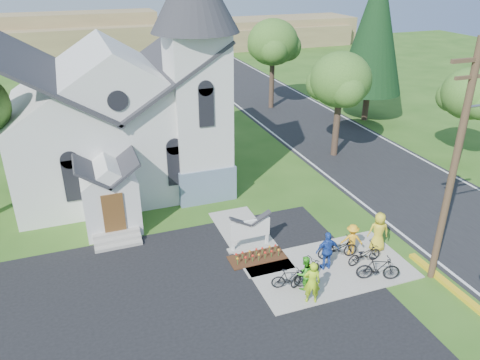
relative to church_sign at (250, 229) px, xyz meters
name	(u,v)px	position (x,y,z in m)	size (l,w,h in m)	color
ground	(304,282)	(1.20, -3.20, -1.03)	(120.00, 120.00, 0.00)	#2B5518
road	(331,138)	(11.20, 11.80, -1.02)	(8.00, 90.00, 0.02)	black
sidewalk	(329,268)	(2.70, -2.70, -1.00)	(7.00, 4.00, 0.05)	gray
church	(120,98)	(-4.28, 9.28, 4.22)	(12.35, 12.00, 13.00)	silver
church_sign	(250,229)	(0.00, 0.00, 0.00)	(2.20, 0.40, 1.70)	gray
flower_bed	(257,258)	(0.00, -0.90, -0.99)	(2.60, 1.10, 0.07)	#361F0E
utility_pole	(457,160)	(6.56, -4.70, 4.38)	(3.45, 0.28, 10.00)	#412F20
tree_road_near	(341,80)	(9.70, 8.80, 4.18)	(4.00, 4.00, 7.05)	#38271E
tree_road_mid	(273,43)	(10.20, 20.80, 4.75)	(4.40, 4.40, 7.80)	#38271E
tree_road_far	(470,94)	(16.70, 4.80, 3.61)	(3.60, 3.60, 6.30)	#38271E
conifer	(375,29)	(16.20, 14.80, 6.36)	(5.20, 5.20, 12.40)	#38271E
distant_hills	(146,36)	(4.56, 53.13, 1.15)	(61.00, 10.00, 5.60)	olive
cyclist_0	(312,282)	(0.85, -4.40, -0.05)	(0.67, 0.44, 1.85)	#AADE1A
bike_0	(305,272)	(1.22, -3.19, -0.50)	(0.63, 1.80, 0.95)	black
cyclist_1	(305,273)	(0.98, -3.57, -0.22)	(0.74, 0.58, 1.52)	green
bike_1	(290,278)	(0.43, -3.34, -0.52)	(0.43, 1.53, 0.92)	black
cyclist_2	(327,251)	(2.53, -2.67, -0.07)	(1.06, 0.44, 1.81)	#2146A8
bike_2	(338,248)	(3.40, -2.14, -0.48)	(0.66, 1.88, 0.99)	black
cyclist_3	(352,240)	(4.14, -2.10, -0.21)	(0.99, 0.57, 1.53)	#F6A81B
bike_3	(378,268)	(4.16, -4.11, -0.43)	(0.52, 1.83, 1.10)	black
cyclist_4	(378,232)	(5.47, -2.19, -0.02)	(0.94, 0.61, 1.92)	yellow
bike_4	(364,254)	(4.30, -2.91, -0.53)	(0.59, 1.70, 0.90)	black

